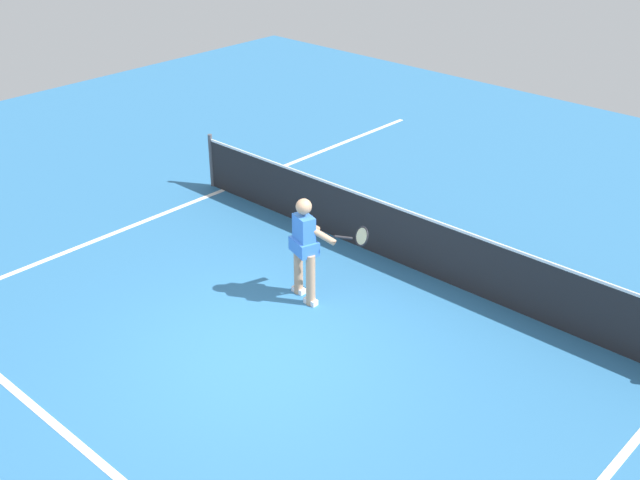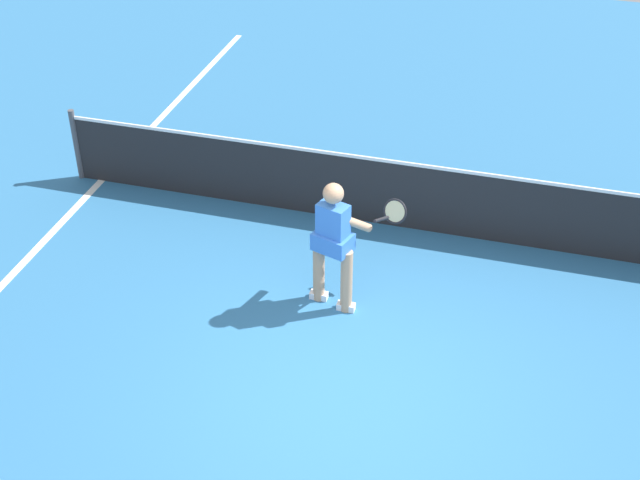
% 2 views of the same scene
% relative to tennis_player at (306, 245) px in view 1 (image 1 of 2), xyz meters
% --- Properties ---
extents(ground_plane, '(24.65, 24.65, 0.00)m').
position_rel_tennis_player_xyz_m(ground_plane, '(0.48, -1.37, -0.85)').
color(ground_plane, teal).
extents(service_line_marking, '(8.44, 0.10, 0.01)m').
position_rel_tennis_player_xyz_m(service_line_marking, '(0.48, -3.89, -0.84)').
color(service_line_marking, white).
rests_on(service_line_marking, ground).
extents(sideline_left_marking, '(0.10, 16.96, 0.01)m').
position_rel_tennis_player_xyz_m(sideline_left_marking, '(-3.74, -1.37, -0.84)').
color(sideline_left_marking, white).
rests_on(sideline_left_marking, ground).
extents(court_net, '(9.12, 0.08, 1.01)m').
position_rel_tennis_player_xyz_m(court_net, '(0.48, 1.71, -0.38)').
color(court_net, '#4C4C51').
rests_on(court_net, ground).
extents(tennis_player, '(0.97, 0.88, 1.55)m').
position_rel_tennis_player_xyz_m(tennis_player, '(0.00, 0.00, 0.00)').
color(tennis_player, tan).
rests_on(tennis_player, ground).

